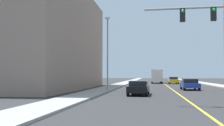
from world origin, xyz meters
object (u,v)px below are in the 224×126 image
Objects in this scene: car_blue at (190,84)px; car_yellow at (173,80)px; car_black at (139,88)px; street_lamp at (108,50)px; delivery_truck at (157,76)px.

car_yellow is (-0.23, 21.70, 0.02)m from car_blue.
car_blue is 0.92× the size of car_black.
car_black is (-5.94, -8.91, -0.02)m from car_blue.
car_black is at bearing -53.78° from street_lamp.
car_black is at bearing -102.06° from car_yellow.
car_blue is at bearing 58.17° from car_black.
delivery_truck is at bearing 97.67° from car_blue.
street_lamp is at bearing -102.51° from delivery_truck.
car_blue is 0.94× the size of car_yellow.
delivery_truck is (-3.61, 25.32, 0.90)m from car_blue.
street_lamp is 2.09× the size of car_blue.
delivery_truck is (-3.38, 3.62, 0.88)m from car_yellow.
street_lamp is 29.73m from delivery_truck.
street_lamp reaches higher than delivery_truck.
car_blue reaches higher than car_black.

